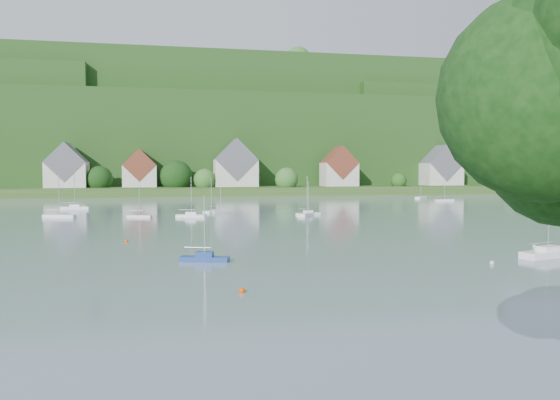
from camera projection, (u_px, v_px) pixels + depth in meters
name	position (u px, v px, depth m)	size (l,w,h in m)	color
far_shore_strip	(220.00, 189.00, 217.26)	(600.00, 60.00, 3.00)	#294C1C
forested_ridge	(209.00, 144.00, 283.32)	(620.00, 181.22, 69.89)	#1A3C13
village_building_0	(67.00, 169.00, 193.37)	(14.00, 10.40, 16.00)	beige
village_building_1	(140.00, 171.00, 200.24)	(12.00, 9.36, 14.00)	beige
village_building_2	(236.00, 167.00, 206.01)	(16.00, 11.44, 18.00)	beige
village_building_3	(339.00, 169.00, 211.89)	(13.00, 10.40, 15.50)	beige
village_building_4	(441.00, 169.00, 224.58)	(15.00, 10.40, 16.50)	beige
near_sailboat_1	(205.00, 257.00, 54.97)	(5.07, 2.80, 6.60)	navy
near_sailboat_3	(548.00, 253.00, 57.68)	(7.15, 3.93, 9.30)	white
mooring_buoy_0	(242.00, 292.00, 41.02)	(0.48, 0.48, 0.48)	#F44800
mooring_buoy_1	(492.00, 264.00, 53.30)	(0.46, 0.46, 0.46)	silver
mooring_buoy_3	(127.00, 242.00, 69.98)	(0.43, 0.43, 0.43)	#F44800
mooring_buoy_4	(534.00, 248.00, 64.81)	(0.43, 0.43, 0.43)	silver
far_sailboat_cluster	(273.00, 206.00, 135.74)	(191.28, 63.90, 8.71)	white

